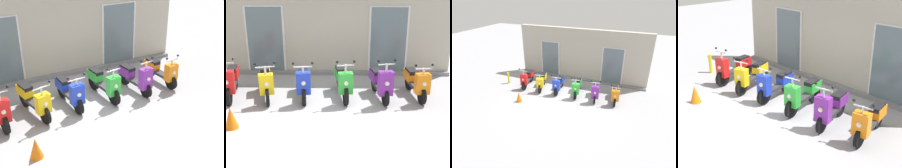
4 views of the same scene
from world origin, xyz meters
The scene contains 10 objects.
ground_plane centered at (0.00, 0.00, 0.00)m, with size 40.00×40.00×0.00m, color #939399.
storefront_facade centered at (0.00, 3.10, 1.56)m, with size 8.28×0.50×3.24m.
scooter_red centered at (-2.59, 0.83, 0.49)m, with size 0.63×1.67×1.30m.
scooter_yellow centered at (-1.60, 0.83, 0.49)m, with size 0.76×1.63×1.20m.
scooter_blue centered at (-0.54, 0.89, 0.46)m, with size 0.58×1.59×1.19m.
scooter_green centered at (0.56, 0.93, 0.48)m, with size 0.60×1.67×1.23m.
scooter_purple centered at (1.62, 0.83, 0.50)m, with size 0.63×1.51×1.28m.
scooter_orange centered at (2.63, 1.00, 0.45)m, with size 0.58×1.55×1.13m.
curb_bollard centered at (-3.88, 0.70, 0.35)m, with size 0.12×0.12×0.70m, color yellow.
traffic_cone centered at (-2.00, -0.98, 0.26)m, with size 0.32×0.32×0.52m, color orange.
Camera 4 is at (5.77, -4.80, 4.02)m, focal length 49.12 mm.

